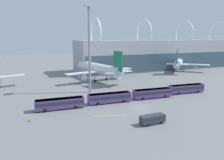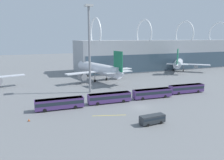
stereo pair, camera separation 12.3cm
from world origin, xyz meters
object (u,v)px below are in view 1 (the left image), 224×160
(service_van_foreground, at_px, (152,119))
(shuttle_bus_2, at_px, (152,93))
(traffic_cone_0, at_px, (29,120))
(shuttle_bus_0, at_px, (60,103))
(airliner_parked_remote, at_px, (179,63))
(floodlight_mast, at_px, (89,42))
(shuttle_bus_3, at_px, (187,88))
(airliner_at_gate_far, at_px, (100,69))
(shuttle_bus_1, at_px, (110,97))

(service_van_foreground, bearing_deg, shuttle_bus_2, 55.18)
(traffic_cone_0, bearing_deg, shuttle_bus_0, 35.83)
(airliner_parked_remote, bearing_deg, floodlight_mast, 157.70)
(traffic_cone_0, bearing_deg, floodlight_mast, 43.97)
(service_van_foreground, bearing_deg, shuttle_bus_3, 34.02)
(shuttle_bus_0, xyz_separation_m, shuttle_bus_2, (29.55, -0.39, 0.00))
(floodlight_mast, bearing_deg, airliner_at_gate_far, 60.59)
(airliner_parked_remote, relative_size, shuttle_bus_3, 2.10)
(service_van_foreground, bearing_deg, traffic_cone_0, 152.21)
(shuttle_bus_0, bearing_deg, shuttle_bus_2, 2.18)
(airliner_at_gate_far, distance_m, shuttle_bus_3, 38.89)
(shuttle_bus_0, height_order, shuttle_bus_3, same)
(shuttle_bus_2, distance_m, floodlight_mast, 27.47)
(service_van_foreground, relative_size, floodlight_mast, 0.20)
(floodlight_mast, bearing_deg, airliner_parked_remote, 24.28)
(shuttle_bus_0, bearing_deg, airliner_at_gate_far, 57.46)
(shuttle_bus_0, height_order, service_van_foreground, shuttle_bus_0)
(airliner_at_gate_far, height_order, floodlight_mast, floodlight_mast)
(floodlight_mast, relative_size, traffic_cone_0, 47.66)
(floodlight_mast, bearing_deg, shuttle_bus_1, -84.35)
(shuttle_bus_0, height_order, floodlight_mast, floodlight_mast)
(shuttle_bus_1, xyz_separation_m, floodlight_mast, (-1.46, 14.72, 16.09))
(shuttle_bus_0, xyz_separation_m, traffic_cone_0, (-8.24, -5.95, -1.48))
(floodlight_mast, bearing_deg, traffic_cone_0, -136.03)
(airliner_parked_remote, distance_m, shuttle_bus_2, 63.89)
(airliner_at_gate_far, bearing_deg, shuttle_bus_2, 178.35)
(airliner_at_gate_far, height_order, service_van_foreground, airliner_at_gate_far)
(shuttle_bus_1, bearing_deg, shuttle_bus_2, 1.59)
(shuttle_bus_2, xyz_separation_m, floodlight_mast, (-16.23, 15.24, 16.09))
(shuttle_bus_2, bearing_deg, shuttle_bus_1, -177.81)
(shuttle_bus_1, xyz_separation_m, service_van_foreground, (2.78, -18.80, -0.55))
(shuttle_bus_2, relative_size, shuttle_bus_3, 1.00)
(shuttle_bus_2, xyz_separation_m, service_van_foreground, (-12.00, -18.28, -0.55))
(airliner_parked_remote, xyz_separation_m, traffic_cone_0, (-84.41, -49.15, -4.66))
(traffic_cone_0, bearing_deg, shuttle_bus_3, 6.97)
(airliner_parked_remote, xyz_separation_m, shuttle_bus_1, (-61.39, -43.07, -3.18))
(airliner_at_gate_far, height_order, airliner_parked_remote, airliner_at_gate_far)
(airliner_parked_remote, distance_m, traffic_cone_0, 97.78)
(shuttle_bus_3, distance_m, floodlight_mast, 37.78)
(shuttle_bus_3, relative_size, floodlight_mast, 0.44)
(shuttle_bus_0, xyz_separation_m, floodlight_mast, (13.32, 14.85, 16.09))
(airliner_parked_remote, height_order, shuttle_bus_3, airliner_parked_remote)
(shuttle_bus_1, relative_size, traffic_cone_0, 20.90)
(shuttle_bus_0, bearing_deg, airliner_parked_remote, 32.50)
(traffic_cone_0, bearing_deg, airliner_at_gate_far, 50.83)
(airliner_at_gate_far, xyz_separation_m, floodlight_mast, (-10.38, -18.41, 12.57))
(shuttle_bus_1, height_order, shuttle_bus_3, same)
(shuttle_bus_1, bearing_deg, service_van_foreground, -78.00)
(service_van_foreground, relative_size, traffic_cone_0, 9.53)
(traffic_cone_0, bearing_deg, shuttle_bus_2, 8.37)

